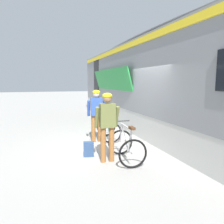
% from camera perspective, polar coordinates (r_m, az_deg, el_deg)
% --- Properties ---
extents(ground_plane, '(80.00, 80.00, 0.00)m').
position_cam_1_polar(ground_plane, '(6.96, 0.32, -8.98)').
color(ground_plane, '#A09E99').
extents(train_car, '(3.26, 17.03, 3.88)m').
position_cam_1_polar(train_car, '(8.57, 16.12, 7.24)').
color(train_car, slate).
rests_on(train_car, ground).
extents(cyclist_near_in_blue, '(0.64, 0.37, 1.76)m').
position_cam_1_polar(cyclist_near_in_blue, '(7.28, -4.13, 0.25)').
color(cyclist_near_in_blue, '#935B2D').
rests_on(cyclist_near_in_blue, ground).
extents(cyclist_far_in_olive, '(0.62, 0.32, 1.76)m').
position_cam_1_polar(cyclist_far_in_olive, '(5.41, -1.26, -2.43)').
color(cyclist_far_in_olive, '#935B2D').
rests_on(cyclist_far_in_olive, ground).
extents(bicycle_near_teal, '(0.85, 1.16, 0.99)m').
position_cam_1_polar(bicycle_near_teal, '(7.66, -0.92, -4.30)').
color(bicycle_near_teal, black).
rests_on(bicycle_near_teal, ground).
extents(bicycle_far_silver, '(0.79, 1.12, 0.99)m').
position_cam_1_polar(bicycle_far_silver, '(5.62, 3.77, -8.90)').
color(bicycle_far_silver, black).
rests_on(bicycle_far_silver, ground).
extents(backpack_on_platform, '(0.31, 0.23, 0.40)m').
position_cam_1_polar(backpack_on_platform, '(6.04, -6.18, -9.72)').
color(backpack_on_platform, navy).
rests_on(backpack_on_platform, ground).
extents(water_bottle_near_the_bikes, '(0.07, 0.07, 0.18)m').
position_cam_1_polar(water_bottle_near_the_bikes, '(7.65, 2.16, -6.73)').
color(water_bottle_near_the_bikes, red).
rests_on(water_bottle_near_the_bikes, ground).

